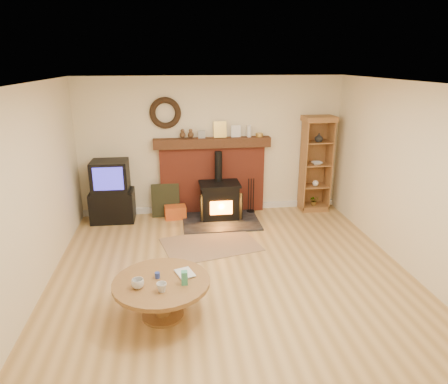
{
  "coord_description": "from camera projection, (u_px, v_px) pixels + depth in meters",
  "views": [
    {
      "loc": [
        -0.76,
        -4.71,
        2.86
      ],
      "look_at": [
        0.0,
        1.0,
        0.95
      ],
      "focal_mm": 32.0,
      "sensor_mm": 36.0,
      "label": 1
    }
  ],
  "objects": [
    {
      "name": "room_shell",
      "position": [
        232.0,
        157.0,
        4.98
      ],
      "size": [
        5.02,
        5.52,
        2.61
      ],
      "color": "beige",
      "rests_on": "ground"
    },
    {
      "name": "firelog_box",
      "position": [
        175.0,
        212.0,
        7.56
      ],
      "size": [
        0.41,
        0.28,
        0.25
      ],
      "primitive_type": "cube",
      "rotation": [
        0.0,
        0.0,
        0.09
      ],
      "color": "orange",
      "rests_on": "ground"
    },
    {
      "name": "curio_cabinet",
      "position": [
        315.0,
        164.0,
        7.79
      ],
      "size": [
        0.6,
        0.43,
        1.86
      ],
      "color": "brown",
      "rests_on": "ground"
    },
    {
      "name": "tv_unit",
      "position": [
        112.0,
        192.0,
        7.34
      ],
      "size": [
        0.79,
        0.57,
        1.14
      ],
      "color": "black",
      "rests_on": "ground"
    },
    {
      "name": "fire_tools",
      "position": [
        251.0,
        206.0,
        7.83
      ],
      "size": [
        0.16,
        0.16,
        0.7
      ],
      "color": "black",
      "rests_on": "ground"
    },
    {
      "name": "chimney_breast",
      "position": [
        213.0,
        173.0,
        7.69
      ],
      "size": [
        2.2,
        0.22,
        1.78
      ],
      "color": "#9A3927",
      "rests_on": "ground"
    },
    {
      "name": "leaning_painting",
      "position": [
        166.0,
        200.0,
        7.61
      ],
      "size": [
        0.53,
        0.14,
        0.63
      ],
      "primitive_type": "cube",
      "rotation": [
        -0.17,
        0.0,
        0.0
      ],
      "color": "black",
      "rests_on": "ground"
    },
    {
      "name": "area_rug",
      "position": [
        211.0,
        244.0,
        6.5
      ],
      "size": [
        1.69,
        1.34,
        0.01
      ],
      "primitive_type": "cube",
      "rotation": [
        0.0,
        0.0,
        0.23
      ],
      "color": "brown",
      "rests_on": "ground"
    },
    {
      "name": "ground",
      "position": [
        234.0,
        281.0,
        5.43
      ],
      "size": [
        5.5,
        5.5,
        0.0
      ],
      "primitive_type": "plane",
      "color": "#A88046",
      "rests_on": "ground"
    },
    {
      "name": "wood_stove",
      "position": [
        220.0,
        202.0,
        7.47
      ],
      "size": [
        1.4,
        1.0,
        1.26
      ],
      "color": "black",
      "rests_on": "ground"
    },
    {
      "name": "coffee_table",
      "position": [
        162.0,
        288.0,
        4.57
      ],
      "size": [
        1.11,
        1.11,
        0.63
      ],
      "color": "brown",
      "rests_on": "ground"
    }
  ]
}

